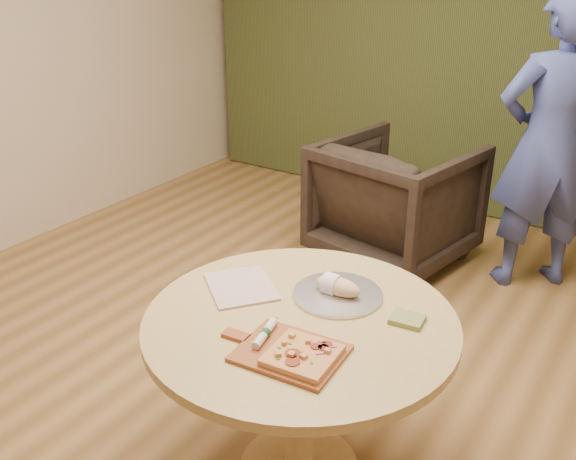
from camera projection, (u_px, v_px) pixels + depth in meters
The scene contains 12 objects.
room_shell at pixel (254, 115), 2.56m from camera, with size 5.04×6.04×2.84m.
curtain at pixel (483, 34), 4.77m from camera, with size 4.80×0.14×2.78m, color #2F3719.
pedestal_table at pixel (300, 349), 2.46m from camera, with size 1.18×1.18×0.75m.
pizza_paddle at pixel (288, 352), 2.18m from camera, with size 0.46×0.31×0.01m.
flatbread_pizza at pixel (302, 355), 2.14m from camera, with size 0.24×0.24×0.04m.
cutlery_roll at pixel (265, 333), 2.25m from camera, with size 0.07×0.20×0.03m.
newspaper at pixel (241, 287), 2.60m from camera, with size 0.30×0.25×0.01m, color white.
serving_tray at pixel (338, 294), 2.54m from camera, with size 0.36×0.36×0.02m.
bread_roll at pixel (336, 286), 2.53m from camera, with size 0.19×0.09×0.09m.
green_packet at pixel (407, 319), 2.37m from camera, with size 0.12×0.10×0.02m, color #5A6A2F.
armchair at pixel (396, 196), 4.32m from camera, with size 0.91×0.85×0.93m, color black.
person_standing at pixel (548, 145), 3.84m from camera, with size 0.67×0.44×1.84m, color #3B4993.
Camera 1 is at (1.50, -2.03, 2.04)m, focal length 40.00 mm.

